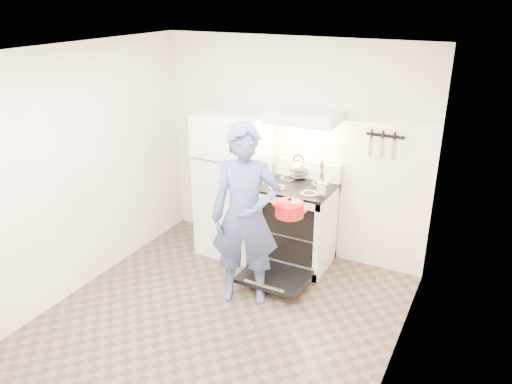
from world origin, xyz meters
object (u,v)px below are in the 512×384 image
at_px(dutch_oven, 289,210).
at_px(stove_body, 297,226).
at_px(refrigerator, 233,183).
at_px(tea_kettle, 298,167).
at_px(person, 245,216).

bearing_deg(dutch_oven, stove_body, 105.38).
bearing_deg(stove_body, refrigerator, -178.23).
distance_m(refrigerator, stove_body, 0.90).
bearing_deg(refrigerator, tea_kettle, 17.39).
bearing_deg(dutch_oven, refrigerator, 147.36).
height_order(tea_kettle, person, person).
distance_m(stove_body, dutch_oven, 0.85).
height_order(person, dutch_oven, person).
bearing_deg(dutch_oven, person, -146.99).
relative_size(person, dutch_oven, 5.23).
bearing_deg(stove_body, tea_kettle, 114.99).
relative_size(stove_body, dutch_oven, 2.63).
height_order(stove_body, tea_kettle, tea_kettle).
xyz_separation_m(refrigerator, tea_kettle, (0.72, 0.22, 0.25)).
height_order(refrigerator, tea_kettle, refrigerator).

